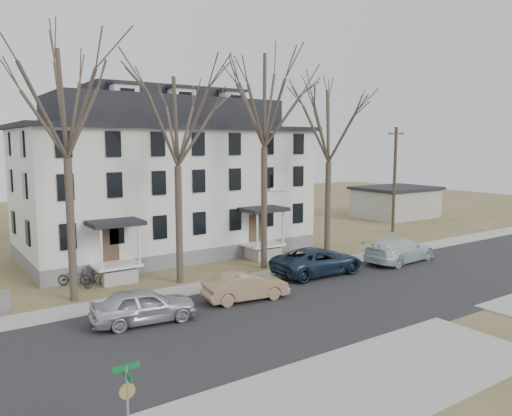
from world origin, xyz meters
TOP-DOWN VIEW (x-y plane):
  - ground at (0.00, 0.00)m, footprint 120.00×120.00m
  - main_road at (0.00, 2.00)m, footprint 120.00×10.00m
  - far_sidewalk at (0.00, 8.00)m, footprint 120.00×2.00m
  - near_sidewalk_left at (-8.00, -5.00)m, footprint 20.00×5.00m
  - yellow_curb at (5.00, 7.10)m, footprint 14.00×0.25m
  - boarding_house at (-2.00, 17.95)m, footprint 20.80×12.36m
  - distant_building at (26.00, 20.00)m, footprint 8.50×6.50m
  - tree_far_left at (-11.00, 9.80)m, footprint 8.40×8.40m
  - tree_mid_left at (-5.00, 9.80)m, footprint 7.80×7.80m
  - tree_center at (1.00, 9.80)m, footprint 9.00×9.00m
  - tree_mid_right at (6.50, 9.80)m, footprint 7.80×7.80m
  - utility_pole_far at (18.50, 14.00)m, footprint 2.00×0.28m
  - car_silver at (-9.29, 4.65)m, footprint 4.88×2.48m
  - car_tan at (-3.72, 4.77)m, footprint 4.59×2.12m
  - car_navy at (2.75, 6.55)m, footprint 6.02×2.93m
  - car_white at (9.46, 5.81)m, footprint 6.02×2.91m
  - bicycle_left at (-10.27, 12.54)m, footprint 1.90×1.54m
  - bicycle_right at (-9.35, 11.50)m, footprint 1.61×0.90m
  - street_sign at (-13.33, -4.35)m, footprint 0.72×0.72m

SIDE VIEW (x-z plane):
  - ground at x=0.00m, z-range 0.00..0.00m
  - main_road at x=0.00m, z-range -0.02..0.02m
  - far_sidewalk at x=0.00m, z-range -0.04..0.04m
  - near_sidewalk_left at x=-8.00m, z-range -0.04..0.04m
  - yellow_curb at x=5.00m, z-range -0.03..0.03m
  - bicycle_right at x=-9.35m, z-range 0.00..0.93m
  - bicycle_left at x=-10.27m, z-range 0.00..0.97m
  - car_tan at x=-3.72m, z-range 0.00..1.46m
  - car_silver at x=-9.29m, z-range 0.00..1.59m
  - car_navy at x=2.75m, z-range 0.00..1.65m
  - car_white at x=9.46m, z-range 0.00..1.69m
  - distant_building at x=26.00m, z-range 0.00..3.35m
  - street_sign at x=-13.33m, z-range 0.42..2.96m
  - utility_pole_far at x=18.50m, z-range 0.15..9.65m
  - boarding_house at x=-2.00m, z-range -0.65..11.40m
  - tree_mid_left at x=-5.00m, z-range 3.23..15.97m
  - tree_mid_right at x=6.50m, z-range 3.23..15.97m
  - tree_far_left at x=-11.00m, z-range 3.48..17.20m
  - tree_center at x=1.00m, z-range 3.73..18.43m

